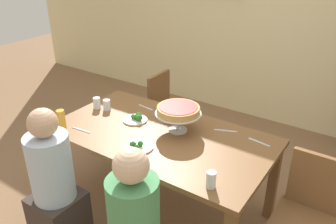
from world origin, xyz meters
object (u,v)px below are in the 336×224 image
(salad_plate_far_diner, at_px, (138,146))
(cutlery_knife_far, at_px, (226,131))
(dining_table, at_px, (161,143))
(salad_plate_near_diner, at_px, (136,118))
(beer_glass_amber_tall, at_px, (61,120))
(water_glass_clear_near, at_px, (211,180))
(cutlery_knife_near, at_px, (146,107))
(deep_dish_pizza_stand, at_px, (178,111))
(diner_near_left, at_px, (55,191))
(cutlery_fork_near, at_px, (259,142))
(cutlery_fork_far, at_px, (81,130))
(water_glass_clear_spare, at_px, (97,103))
(chair_far_left, at_px, (167,110))
(water_glass_clear_far, at_px, (107,105))
(chair_head_east, at_px, (308,211))

(salad_plate_far_diner, relative_size, cutlery_knife_far, 1.19)
(dining_table, height_order, salad_plate_far_diner, salad_plate_far_diner)
(salad_plate_near_diner, distance_m, beer_glass_amber_tall, 0.61)
(cutlery_knife_far, bearing_deg, water_glass_clear_near, 86.82)
(cutlery_knife_near, bearing_deg, deep_dish_pizza_stand, 166.29)
(diner_near_left, height_order, deep_dish_pizza_stand, diner_near_left)
(deep_dish_pizza_stand, relative_size, water_glass_clear_near, 3.31)
(cutlery_fork_near, xyz_separation_m, cutlery_fork_far, (-1.26, -0.62, 0.00))
(deep_dish_pizza_stand, xyz_separation_m, water_glass_clear_spare, (-0.84, -0.06, -0.12))
(chair_far_left, xyz_separation_m, cutlery_fork_far, (-0.07, -1.13, 0.26))
(deep_dish_pizza_stand, distance_m, salad_plate_far_diner, 0.43)
(diner_near_left, distance_m, salad_plate_near_diner, 0.87)
(water_glass_clear_far, bearing_deg, chair_head_east, -0.73)
(diner_near_left, xyz_separation_m, chair_head_east, (1.56, 0.82, -0.01))
(chair_head_east, bearing_deg, beer_glass_amber_tall, 13.29)
(beer_glass_amber_tall, bearing_deg, cutlery_fork_far, 24.34)
(beer_glass_amber_tall, relative_size, cutlery_fork_near, 0.91)
(chair_far_left, bearing_deg, salad_plate_far_diner, 23.79)
(beer_glass_amber_tall, relative_size, water_glass_clear_far, 1.72)
(beer_glass_amber_tall, bearing_deg, salad_plate_near_diner, 47.26)
(cutlery_knife_far, bearing_deg, dining_table, 17.21)
(dining_table, distance_m, water_glass_clear_far, 0.67)
(cutlery_fork_near, bearing_deg, salad_plate_far_diner, 47.41)
(diner_near_left, bearing_deg, water_glass_clear_near, -69.46)
(beer_glass_amber_tall, height_order, cutlery_knife_near, beer_glass_amber_tall)
(chair_head_east, distance_m, cutlery_fork_far, 1.78)
(salad_plate_far_diner, distance_m, water_glass_clear_far, 0.73)
(chair_head_east, distance_m, salad_plate_near_diner, 1.48)
(salad_plate_near_diner, distance_m, water_glass_clear_spare, 0.45)
(diner_near_left, bearing_deg, salad_plate_near_diner, -7.08)
(beer_glass_amber_tall, xyz_separation_m, water_glass_clear_spare, (-0.04, 0.44, -0.03))
(cutlery_fork_far, bearing_deg, chair_far_left, 81.96)
(chair_far_left, height_order, salad_plate_far_diner, chair_far_left)
(dining_table, bearing_deg, water_glass_clear_near, -30.03)
(salad_plate_near_diner, bearing_deg, diner_near_left, -97.08)
(water_glass_clear_spare, xyz_separation_m, cutlery_knife_near, (0.36, 0.25, -0.05))
(salad_plate_far_diner, bearing_deg, salad_plate_near_diner, 130.80)
(water_glass_clear_near, relative_size, water_glass_clear_spare, 1.08)
(water_glass_clear_near, bearing_deg, water_glass_clear_spare, 162.99)
(water_glass_clear_spare, bearing_deg, water_glass_clear_near, -17.01)
(deep_dish_pizza_stand, height_order, water_glass_clear_near, deep_dish_pizza_stand)
(diner_near_left, xyz_separation_m, cutlery_fork_near, (1.10, 1.06, 0.25))
(diner_near_left, distance_m, chair_head_east, 1.76)
(salad_plate_far_diner, relative_size, cutlery_fork_far, 1.19)
(salad_plate_near_diner, height_order, water_glass_clear_spare, water_glass_clear_spare)
(dining_table, xyz_separation_m, water_glass_clear_near, (0.64, -0.37, 0.14))
(dining_table, relative_size, salad_plate_near_diner, 8.46)
(dining_table, height_order, salad_plate_near_diner, salad_plate_near_diner)
(beer_glass_amber_tall, relative_size, cutlery_knife_near, 0.91)
(water_glass_clear_spare, relative_size, cutlery_knife_far, 0.57)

